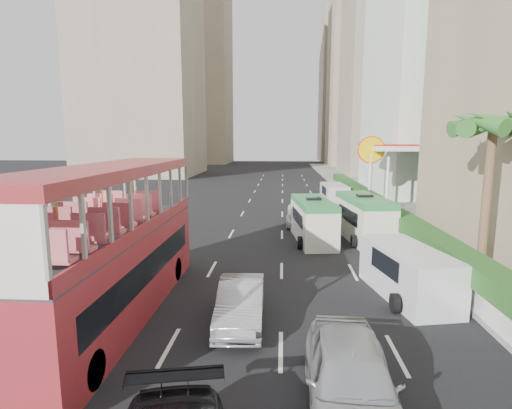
# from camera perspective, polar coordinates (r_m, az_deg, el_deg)

# --- Properties ---
(ground_plane) EXTENTS (200.00, 200.00, 0.00)m
(ground_plane) POSITION_cam_1_polar(r_m,az_deg,el_deg) (13.76, 5.34, -16.09)
(ground_plane) COLOR black
(ground_plane) RESTS_ON ground
(double_decker_bus) EXTENTS (2.50, 11.00, 5.06)m
(double_decker_bus) POSITION_cam_1_polar(r_m,az_deg,el_deg) (14.04, -19.88, -5.12)
(double_decker_bus) COLOR maroon
(double_decker_bus) RESTS_ON ground
(car_silver_lane_a) EXTENTS (1.58, 4.17, 1.36)m
(car_silver_lane_a) POSITION_cam_1_polar(r_m,az_deg,el_deg) (13.57, -2.17, -16.43)
(car_silver_lane_a) COLOR #AEB0B5
(car_silver_lane_a) RESTS_ON ground
(van_asset) EXTENTS (2.71, 5.50, 1.50)m
(van_asset) POSITION_cam_1_polar(r_m,az_deg,el_deg) (28.29, 6.97, -2.84)
(van_asset) COLOR silver
(van_asset) RESTS_ON ground
(minibus_near) EXTENTS (2.48, 5.69, 2.44)m
(minibus_near) POSITION_cam_1_polar(r_m,az_deg,el_deg) (23.57, 8.13, -2.26)
(minibus_near) COLOR silver
(minibus_near) RESTS_ON ground
(minibus_far) EXTENTS (2.63, 6.01, 2.58)m
(minibus_far) POSITION_cam_1_polar(r_m,az_deg,el_deg) (24.45, 15.12, -1.92)
(minibus_far) COLOR silver
(minibus_far) RESTS_ON ground
(panel_van_near) EXTENTS (2.75, 4.96, 1.88)m
(panel_van_near) POSITION_cam_1_polar(r_m,az_deg,el_deg) (16.26, 20.84, -9.07)
(panel_van_near) COLOR silver
(panel_van_near) RESTS_ON ground
(panel_van_far) EXTENTS (2.18, 4.82, 1.88)m
(panel_van_far) POSITION_cam_1_polar(r_m,az_deg,el_deg) (37.07, 11.10, 1.40)
(panel_van_far) COLOR silver
(panel_van_far) RESTS_ON ground
(sidewalk) EXTENTS (6.00, 120.00, 0.18)m
(sidewalk) POSITION_cam_1_polar(r_m,az_deg,el_deg) (39.03, 17.72, 0.25)
(sidewalk) COLOR #99968C
(sidewalk) RESTS_ON ground
(kerb_wall) EXTENTS (0.30, 44.00, 1.00)m
(kerb_wall) POSITION_cam_1_polar(r_m,az_deg,el_deg) (27.74, 17.53, -2.01)
(kerb_wall) COLOR silver
(kerb_wall) RESTS_ON sidewalk
(hedge) EXTENTS (1.10, 44.00, 0.70)m
(hedge) POSITION_cam_1_polar(r_m,az_deg,el_deg) (27.59, 17.62, -0.28)
(hedge) COLOR #2D6626
(hedge) RESTS_ON kerb_wall
(palm_tree) EXTENTS (0.36, 0.36, 6.40)m
(palm_tree) POSITION_cam_1_polar(r_m,az_deg,el_deg) (18.54, 30.04, 0.24)
(palm_tree) COLOR brown
(palm_tree) RESTS_ON sidewalk
(shell_station) EXTENTS (6.50, 8.00, 5.50)m
(shell_station) POSITION_cam_1_polar(r_m,az_deg,el_deg) (37.06, 20.16, 3.82)
(shell_station) COLOR silver
(shell_station) RESTS_ON ground
(tower_mid) EXTENTS (16.00, 16.00, 50.00)m
(tower_mid) POSITION_cam_1_polar(r_m,az_deg,el_deg) (75.27, 19.51, 23.44)
(tower_mid) COLOR gray
(tower_mid) RESTS_ON ground
(tower_far_a) EXTENTS (14.00, 14.00, 44.00)m
(tower_far_a) POSITION_cam_1_polar(r_m,az_deg,el_deg) (97.37, 14.85, 18.45)
(tower_far_a) COLOR tan
(tower_far_a) RESTS_ON ground
(tower_far_b) EXTENTS (14.00, 14.00, 40.00)m
(tower_far_b) POSITION_cam_1_polar(r_m,az_deg,el_deg) (118.58, 12.73, 15.84)
(tower_far_b) COLOR gray
(tower_far_b) RESTS_ON ground
(tower_left_a) EXTENTS (18.00, 18.00, 52.00)m
(tower_left_a) POSITION_cam_1_polar(r_m,az_deg,el_deg) (74.23, -16.39, 24.60)
(tower_left_a) COLOR gray
(tower_left_a) RESTS_ON ground
(tower_left_b) EXTENTS (16.00, 16.00, 46.00)m
(tower_left_b) POSITION_cam_1_polar(r_m,az_deg,el_deg) (106.08, -8.41, 18.41)
(tower_left_b) COLOR tan
(tower_left_b) RESTS_ON ground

